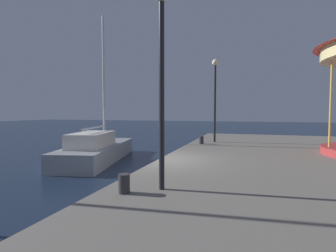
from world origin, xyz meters
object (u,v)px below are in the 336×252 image
at_px(lamp_post_mid_promenade, 215,86).
at_px(bollard_center, 124,184).
at_px(bollard_south, 201,140).
at_px(lamp_post_near_edge, 162,51).
at_px(sailboat_grey, 97,149).

distance_m(lamp_post_mid_promenade, bollard_center, 10.16).
bearing_deg(bollard_south, lamp_post_near_edge, -85.91).
height_order(lamp_post_near_edge, lamp_post_mid_promenade, lamp_post_mid_promenade).
distance_m(lamp_post_near_edge, lamp_post_mid_promenade, 9.22).
bearing_deg(lamp_post_mid_promenade, lamp_post_near_edge, -89.83).
bearing_deg(bollard_center, lamp_post_mid_promenade, 86.26).
xyz_separation_m(sailboat_grey, bollard_center, (4.89, -6.45, 0.41)).
bearing_deg(bollard_south, sailboat_grey, -156.40).
relative_size(lamp_post_mid_promenade, bollard_south, 11.55).
bearing_deg(sailboat_grey, bollard_center, -52.84).
height_order(sailboat_grey, lamp_post_mid_promenade, sailboat_grey).
height_order(bollard_center, bollard_south, same).
relative_size(lamp_post_near_edge, lamp_post_mid_promenade, 0.95).
distance_m(lamp_post_near_edge, bollard_south, 8.62).
xyz_separation_m(bollard_center, bollard_south, (0.08, 8.62, 0.00)).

